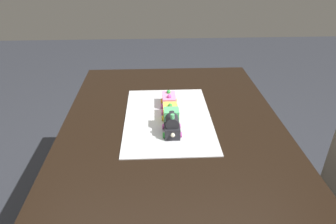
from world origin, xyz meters
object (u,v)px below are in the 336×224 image
object	(u,v)px
cake_locomotive	(172,123)
cake_car_gondola_lemon	(170,112)
dining_table	(173,145)
cake_car_hopper_bubblegum	(169,100)

from	to	relation	value
cake_locomotive	cake_car_gondola_lemon	distance (m)	0.13
dining_table	cake_car_hopper_bubblegum	world-z (taller)	cake_car_hopper_bubblegum
cake_locomotive	cake_car_hopper_bubblegum	xyz separation A→B (m)	(0.25, 0.00, -0.02)
dining_table	cake_car_gondola_lemon	distance (m)	0.16
dining_table	cake_locomotive	distance (m)	0.17
dining_table	cake_locomotive	size ratio (longest dim) A/B	10.00
dining_table	cake_car_gondola_lemon	xyz separation A→B (m)	(0.07, 0.01, 0.14)
dining_table	cake_car_gondola_lemon	size ratio (longest dim) A/B	14.00
dining_table	cake_locomotive	world-z (taller)	cake_locomotive
cake_car_gondola_lemon	cake_car_hopper_bubblegum	size ratio (longest dim) A/B	1.00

